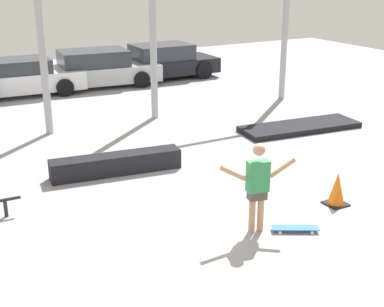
# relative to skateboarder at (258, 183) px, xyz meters

# --- Properties ---
(ground_plane) EXTENTS (36.00, 36.00, 0.00)m
(ground_plane) POSITION_rel_skateboarder_xyz_m (0.02, 1.08, -0.90)
(ground_plane) COLOR #9E9EA3
(skateboarder) EXTENTS (1.36, 0.38, 1.61)m
(skateboarder) POSITION_rel_skateboarder_xyz_m (0.00, 0.00, 0.00)
(skateboarder) COLOR tan
(skateboarder) RESTS_ON ground_plane
(skateboard) EXTENTS (0.81, 0.59, 0.08)m
(skateboard) POSITION_rel_skateboarder_xyz_m (0.59, -0.35, -0.84)
(skateboard) COLOR #2D66B2
(skateboard) RESTS_ON ground_plane
(grind_box) EXTENTS (2.94, 0.88, 0.44)m
(grind_box) POSITION_rel_skateboarder_xyz_m (-1.09, 3.74, -0.68)
(grind_box) COLOR black
(grind_box) RESTS_ON ground_plane
(manual_pad) EXTENTS (3.55, 1.48, 0.15)m
(manual_pad) POSITION_rel_skateboarder_xyz_m (4.63, 4.30, -0.83)
(manual_pad) COLOR black
(manual_pad) RESTS_ON ground_plane
(parked_car_white) EXTENTS (4.36, 2.09, 1.28)m
(parked_car_white) POSITION_rel_skateboarder_xyz_m (-1.23, 12.38, -0.28)
(parked_car_white) COLOR white
(parked_car_white) RESTS_ON ground_plane
(parked_car_silver) EXTENTS (4.63, 2.36, 1.37)m
(parked_car_silver) POSITION_rel_skateboarder_xyz_m (1.64, 12.43, -0.25)
(parked_car_silver) COLOR #B7BABF
(parked_car_silver) RESTS_ON ground_plane
(parked_car_black) EXTENTS (4.18, 2.05, 1.36)m
(parked_car_black) POSITION_rel_skateboarder_xyz_m (4.52, 12.54, -0.24)
(parked_car_black) COLOR black
(parked_car_black) RESTS_ON ground_plane
(traffic_cone) EXTENTS (0.41, 0.41, 0.66)m
(traffic_cone) POSITION_rel_skateboarder_xyz_m (2.00, 0.12, -0.58)
(traffic_cone) COLOR black
(traffic_cone) RESTS_ON ground_plane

